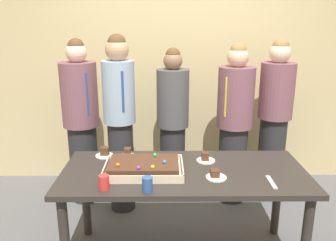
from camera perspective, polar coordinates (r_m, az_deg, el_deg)
name	(u,v)px	position (r m, az deg, el deg)	size (l,w,h in m)	color
interior_back_panel	(178,53)	(4.03, 1.60, 11.04)	(8.00, 0.12, 3.00)	#CCB784
party_table	(184,182)	(2.70, 2.64, -10.00)	(1.85, 0.81, 0.77)	#2D2826
sheet_cake	(144,167)	(2.61, -3.98, -7.65)	(0.58, 0.40, 0.11)	beige
plated_slice_near_left	(205,159)	(2.82, 6.18, -6.24)	(0.15, 0.15, 0.07)	white
plated_slice_near_right	(105,153)	(2.96, -10.38, -5.28)	(0.15, 0.15, 0.08)	white
plated_slice_far_left	(128,154)	(2.91, -6.64, -5.54)	(0.15, 0.15, 0.08)	white
plated_slice_far_right	(216,175)	(2.55, 7.83, -8.92)	(0.15, 0.15, 0.06)	white
drink_cup_nearest	(104,182)	(2.39, -10.49, -9.98)	(0.07, 0.07, 0.10)	red
drink_cup_middle	(147,184)	(2.34, -3.41, -10.41)	(0.07, 0.07, 0.10)	#2D5199
cake_server_utensil	(271,182)	(2.57, 16.65, -9.68)	(0.03, 0.20, 0.01)	silver
person_serving_front	(274,118)	(3.80, 17.09, 0.41)	(0.35, 0.35, 1.69)	#28282D
person_green_shirt_behind	(234,123)	(3.60, 10.85, -0.41)	(0.36, 0.36, 1.66)	#28282D
person_striped_tie_right	(120,121)	(3.36, -7.93, -0.07)	(0.30, 0.30, 1.75)	#28282D
person_far_right_suit	(173,123)	(3.60, 0.78, -0.48)	(0.33, 0.33, 1.61)	#28282D
person_left_edge_reaching	(81,121)	(3.64, -14.09, -0.07)	(0.36, 0.36, 1.70)	#28282D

